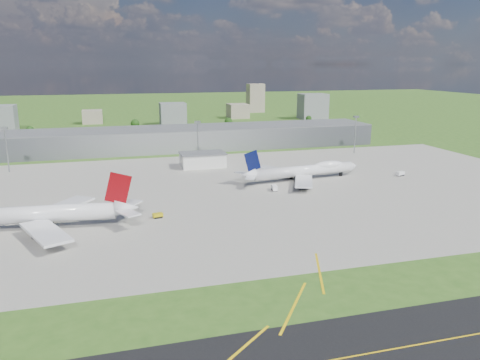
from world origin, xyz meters
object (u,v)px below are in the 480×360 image
object	(u,v)px
airliner_blue_quad	(304,171)
tug_yellow	(158,216)
van_white_near	(274,188)
airliner_red_twin	(37,215)
van_white_far	(400,174)

from	to	relation	value
airliner_blue_quad	tug_yellow	xyz separation A→B (m)	(-81.98, -43.47, -4.07)
van_white_near	tug_yellow	bearing A→B (deg)	122.30
airliner_red_twin	van_white_near	world-z (taller)	airliner_red_twin
airliner_blue_quad	van_white_near	world-z (taller)	airliner_blue_quad
airliner_red_twin	airliner_blue_quad	world-z (taller)	airliner_red_twin
van_white_far	airliner_red_twin	bearing A→B (deg)	173.96
van_white_near	van_white_far	distance (m)	78.50
airliner_blue_quad	van_white_near	xyz separation A→B (m)	(-22.66, -16.55, -3.76)
airliner_red_twin	airliner_blue_quad	distance (m)	134.07
van_white_near	airliner_red_twin	bearing A→B (deg)	113.05
airliner_blue_quad	van_white_far	size ratio (longest dim) A/B	13.55
airliner_blue_quad	tug_yellow	world-z (taller)	airliner_blue_quad
airliner_red_twin	van_white_far	world-z (taller)	airliner_red_twin
van_white_near	van_white_far	xyz separation A→B (m)	(77.77, 10.73, -0.08)
tug_yellow	van_white_far	world-z (taller)	van_white_far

